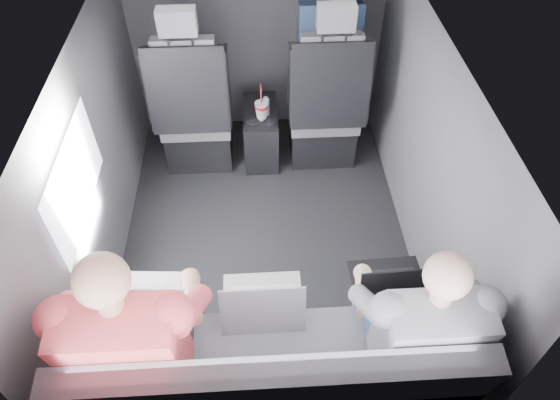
{
  "coord_description": "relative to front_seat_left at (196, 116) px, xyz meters",
  "views": [
    {
      "loc": [
        -0.02,
        -2.02,
        2.52
      ],
      "look_at": [
        0.09,
        -0.05,
        0.45
      ],
      "focal_mm": 32.0,
      "sensor_mm": 36.0,
      "label": 1
    }
  ],
  "objects": [
    {
      "name": "floor",
      "position": [
        0.45,
        -0.84,
        -0.4
      ],
      "size": [
        2.6,
        2.6,
        0.0
      ],
      "primitive_type": "plane",
      "color": "black",
      "rests_on": "ground"
    },
    {
      "name": "ceiling",
      "position": [
        0.45,
        -0.84,
        0.95
      ],
      "size": [
        2.6,
        2.6,
        0.0
      ],
      "primitive_type": "plane",
      "rotation": [
        3.14,
        0.0,
        0.0
      ],
      "color": "#B2B2AD",
      "rests_on": "panel_back"
    },
    {
      "name": "panel_left",
      "position": [
        -0.45,
        -0.84,
        0.27
      ],
      "size": [
        0.02,
        2.6,
        1.35
      ],
      "primitive_type": "cube",
      "color": "#56565B",
      "rests_on": "floor"
    },
    {
      "name": "panel_right",
      "position": [
        1.35,
        -0.84,
        0.27
      ],
      "size": [
        0.02,
        2.6,
        1.35
      ],
      "primitive_type": "cube",
      "color": "#56565B",
      "rests_on": "floor"
    },
    {
      "name": "panel_front",
      "position": [
        0.45,
        0.46,
        0.27
      ],
      "size": [
        1.8,
        0.02,
        1.35
      ],
      "primitive_type": "cube",
      "color": "#56565B",
      "rests_on": "floor"
    },
    {
      "name": "side_window",
      "position": [
        -0.43,
        -1.14,
        0.5
      ],
      "size": [
        0.02,
        0.75,
        0.42
      ],
      "primitive_type": "cube",
      "color": "white",
      "rests_on": "panel_left"
    },
    {
      "name": "seatbelt",
      "position": [
        0.9,
        -0.17,
        0.4
      ],
      "size": [
        0.35,
        0.11,
        0.59
      ],
      "primitive_type": "cube",
      "rotation": [
        -0.14,
        0.49,
        0.0
      ],
      "color": "black",
      "rests_on": "front_seat_right"
    },
    {
      "name": "front_seat_left",
      "position": [
        0.0,
        0.0,
        0.0
      ],
      "size": [
        0.52,
        0.58,
        1.26
      ],
      "color": "black",
      "rests_on": "floor"
    },
    {
      "name": "front_seat_right",
      "position": [
        0.9,
        0.0,
        0.0
      ],
      "size": [
        0.52,
        0.58,
        1.26
      ],
      "color": "black",
      "rests_on": "floor"
    },
    {
      "name": "center_console",
      "position": [
        0.45,
        0.04,
        -0.2
      ],
      "size": [
        0.24,
        0.48,
        0.41
      ],
      "color": "black",
      "rests_on": "floor"
    },
    {
      "name": "rear_bench",
      "position": [
        0.45,
        -1.9,
        -0.09
      ],
      "size": [
        1.6,
        0.57,
        0.92
      ],
      "color": "slate",
      "rests_on": "floor"
    },
    {
      "name": "soda_cup",
      "position": [
        0.46,
        -0.05,
        0.07
      ],
      "size": [
        0.09,
        0.09,
        0.28
      ],
      "color": "white",
      "rests_on": "center_console"
    },
    {
      "name": "water_bottle",
      "position": [
        0.49,
        -0.01,
        0.07
      ],
      "size": [
        0.05,
        0.05,
        0.15
      ],
      "color": "#99B9D0",
      "rests_on": "center_console"
    },
    {
      "name": "laptop_white",
      "position": [
        -0.07,
        -1.65,
        0.24
      ],
      "size": [
        0.38,
        0.36,
        0.27
      ],
      "color": "silver",
      "rests_on": "passenger_rear_left"
    },
    {
      "name": "laptop_silver",
      "position": [
        0.42,
        -1.67,
        0.23
      ],
      "size": [
        0.36,
        0.31,
        0.25
      ],
      "color": "#AAAAAE",
      "rests_on": "rear_bench"
    },
    {
      "name": "laptop_black",
      "position": [
        1.0,
        -1.61,
        0.23
      ],
      "size": [
        0.34,
        0.31,
        0.24
      ],
      "color": "black",
      "rests_on": "passenger_rear_right"
    },
    {
      "name": "passenger_rear_left",
      "position": [
        -0.1,
        -1.81,
        0.25
      ],
      "size": [
        0.53,
        0.65,
        1.27
      ],
      "color": "#36363C",
      "rests_on": "rear_bench"
    },
    {
      "name": "passenger_rear_right",
      "position": [
        1.05,
        -1.81,
        0.22
      ],
      "size": [
        0.49,
        0.61,
        1.2
      ],
      "color": "navy",
      "rests_on": "rear_bench"
    },
    {
      "name": "passenger_front_right",
      "position": [
        0.94,
        0.26,
        0.36
      ],
      "size": [
        0.43,
        0.43,
        0.89
      ],
      "color": "navy",
      "rests_on": "front_seat_right"
    }
  ]
}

